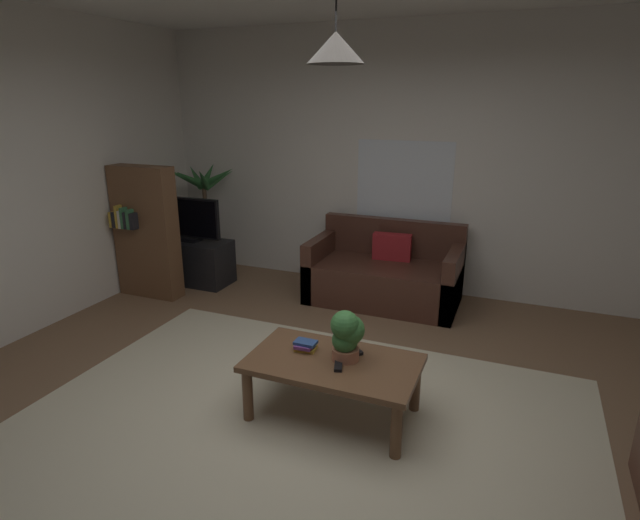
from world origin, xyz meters
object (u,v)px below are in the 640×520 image
Objects in this scene: book_on_table_2 at (306,343)px; tv at (188,219)px; potted_plant_on_table at (347,333)px; potted_palm_corner at (206,219)px; coffee_table at (333,369)px; tv_stand at (193,261)px; pendant_lamp at (336,47)px; couch_under_window at (385,276)px; remote_on_table_0 at (351,354)px; remote_on_table_1 at (338,365)px; book_on_table_1 at (304,346)px; bookshelf_corner at (146,232)px; book_on_table_0 at (306,348)px.

tv is (-2.22, 1.77, 0.29)m from book_on_table_2.
potted_palm_corner reaches higher than potted_plant_on_table.
tv_stand is at bearing 142.88° from coffee_table.
potted_plant_on_table is 1.72m from pendant_lamp.
coffee_table is 0.83× the size of potted_palm_corner.
remote_on_table_0 is (0.32, -2.02, 0.15)m from couch_under_window.
pendant_lamp is at bearing -15.10° from book_on_table_2.
remote_on_table_1 is 0.18× the size of tv_stand.
tv reaches higher than coffee_table.
potted_palm_corner is (-2.61, 2.16, 0.24)m from remote_on_table_0.
coffee_table is 7.55× the size of book_on_table_2.
couch_under_window is at bearing 96.12° from pendant_lamp.
book_on_table_1 is (-0.23, 0.05, 0.10)m from coffee_table.
potted_palm_corner is (-2.29, 0.13, 0.38)m from couch_under_window.
tv_stand is (-2.22, -0.28, -0.03)m from couch_under_window.
tv is at bearing 141.29° from book_on_table_1.
coffee_table is 2.97m from bookshelf_corner.
potted_palm_corner reaches higher than remote_on_table_0.
couch_under_window is at bearing 98.29° from potted_plant_on_table.
book_on_table_0 is 0.24× the size of pendant_lamp.
potted_plant_on_table is 0.39× the size of tv_stand.
potted_palm_corner is at bearing 99.54° from tv_stand.
coffee_table is 0.80× the size of bookshelf_corner.
bookshelf_corner is (-2.41, 1.28, 0.24)m from book_on_table_2.
book_on_table_2 is at bearing 164.90° from coffee_table.
potted_plant_on_table is at bearing 29.29° from coffee_table.
book_on_table_1 is at bearing -28.09° from bookshelf_corner.
remote_on_table_1 is at bearing -37.02° from tv.
coffee_table is at bearing -16.45° from book_on_table_0.
tv is (-2.51, 1.89, 0.33)m from remote_on_table_1.
tv is (-2.54, 1.73, 0.33)m from remote_on_table_0.
tv_stand is at bearing 125.38° from remote_on_table_1.
couch_under_window is 2.13m from potted_plant_on_table.
pendant_lamp is (2.52, -2.26, 1.66)m from potted_palm_corner.
remote_on_table_0 is 0.20× the size of tv.
book_on_table_2 is 2.87m from tv_stand.
remote_on_table_0 reaches higher than coffee_table.
tv_stand reaches higher than coffee_table.
pendant_lamp is at bearing -37.12° from tv_stand.
bookshelf_corner is 2.38× the size of pendant_lamp.
book_on_table_0 is at bearing -127.94° from remote_on_table_0.
couch_under_window reaches higher than coffee_table.
remote_on_table_1 is (0.29, -2.19, 0.15)m from couch_under_window.
tv_stand is at bearing -172.90° from couch_under_window.
book_on_table_1 is 0.34× the size of potted_plant_on_table.
potted_palm_corner is at bearing 176.66° from couch_under_window.
couch_under_window is 10.35× the size of book_on_table_2.
bookshelf_corner is (-0.12, -0.93, 0.05)m from potted_palm_corner.
bookshelf_corner reaches higher than coffee_table.
book_on_table_2 is 3.19m from potted_palm_corner.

